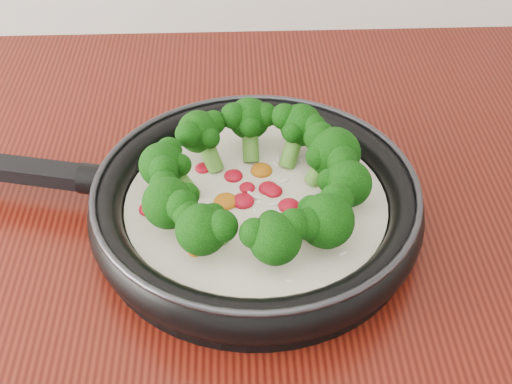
{
  "coord_description": "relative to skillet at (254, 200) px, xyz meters",
  "views": [
    {
      "loc": [
        0.07,
        0.48,
        1.43
      ],
      "look_at": [
        0.09,
        1.03,
        0.95
      ],
      "focal_mm": 48.18,
      "sensor_mm": 36.0,
      "label": 1
    }
  ],
  "objects": [
    {
      "name": "skillet",
      "position": [
        0.0,
        0.0,
        0.0
      ],
      "size": [
        0.59,
        0.43,
        0.1
      ],
      "color": "black",
      "rests_on": "counter"
    }
  ]
}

